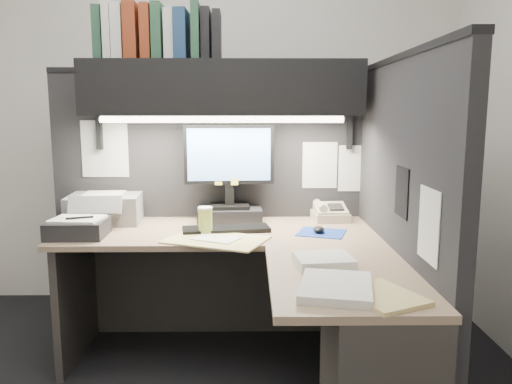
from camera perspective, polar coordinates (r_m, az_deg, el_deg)
wall_back at (r=3.63m, az=-5.09°, el=8.78°), size 3.50×0.04×2.70m
wall_front at (r=0.68m, az=-25.08°, el=6.75°), size 3.50×0.04×2.70m
partition_back at (r=3.11m, az=-5.21°, el=-1.46°), size 1.90×0.06×1.60m
partition_right at (r=2.47m, az=15.94°, el=-4.56°), size 0.06×1.50×1.60m
desk at (r=2.31m, az=3.16°, el=-14.47°), size 1.70×1.53×0.73m
overhead_shelf at (r=2.88m, az=-3.77°, el=11.71°), size 1.55×0.34×0.30m
task_light_tube at (r=2.73m, az=-3.90°, el=8.28°), size 1.32×0.04×0.04m
monitor at (r=2.95m, az=-3.06°, el=1.05°), size 0.53×0.25×0.57m
keyboard at (r=2.72m, az=-3.44°, el=-4.26°), size 0.49×0.23×0.02m
mousepad at (r=2.69m, az=7.49°, el=-4.64°), size 0.30×0.28×0.00m
mouse at (r=2.68m, az=7.18°, el=-4.26°), size 0.08×0.10×0.03m
telephone at (r=3.01m, az=8.47°, el=-2.44°), size 0.22×0.23×0.08m
coffee_cup at (r=2.64m, az=-5.80°, el=-3.40°), size 0.10×0.10×0.14m
printer at (r=3.06m, az=-16.80°, el=-1.77°), size 0.43×0.38×0.16m
notebook_stack at (r=2.75m, az=-19.69°, el=-3.94°), size 0.29×0.25×0.09m
open_folder at (r=2.53m, az=-4.59°, el=-5.47°), size 0.56×0.47×0.01m
paper_stack_a at (r=2.12m, az=7.72°, el=-7.84°), size 0.25×0.22×0.04m
paper_stack_b at (r=1.85m, az=9.12°, el=-10.70°), size 0.31×0.36×0.03m
manila_stack at (r=1.82m, az=14.24°, el=-11.44°), size 0.31×0.34×0.02m
binder_row at (r=2.94m, az=-11.28°, el=17.26°), size 0.69×0.25×0.31m
pinned_papers at (r=2.70m, az=2.41°, el=2.42°), size 1.76×1.31×0.51m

